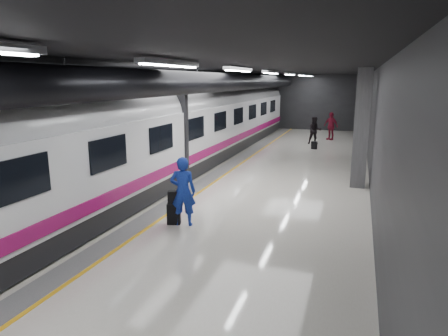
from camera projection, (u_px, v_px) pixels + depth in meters
The scene contains 9 objects.
ground at pixel (230, 189), 15.09m from camera, with size 40.00×40.00×0.00m, color beige.
platform_hall at pixel (231, 94), 15.31m from camera, with size 10.02×40.02×4.51m.
train at pixel (152, 132), 15.66m from camera, with size 3.05×38.00×4.05m.
traveler_main at pixel (183, 191), 11.20m from camera, with size 0.72×0.47×1.98m, color #1741AE.
suitcase_main at pixel (174, 214), 11.41m from camera, with size 0.37×0.24×0.61m, color black.
shoulder_bag at pixel (173, 197), 11.29m from camera, with size 0.28×0.15×0.37m, color black.
traveler_far_a at pixel (315, 130), 25.56m from camera, with size 0.87×0.68×1.79m, color black.
traveler_far_b at pixel (331, 126), 27.49m from camera, with size 1.12×0.46×1.90m, color maroon.
suitcase_far at pixel (314, 145), 23.88m from camera, with size 0.32×0.21×0.47m, color black.
Camera 1 is at (4.44, -13.87, 4.04)m, focal length 32.00 mm.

